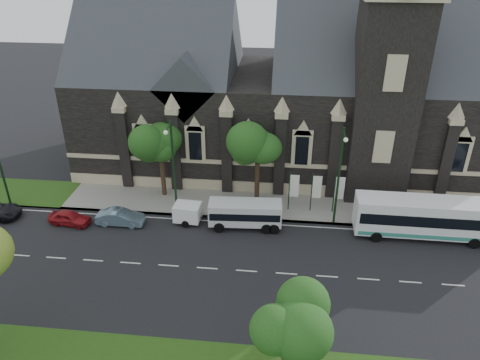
# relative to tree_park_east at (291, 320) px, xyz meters

# --- Properties ---
(ground) EXTENTS (160.00, 160.00, 0.00)m
(ground) POSITION_rel_tree_park_east_xyz_m (-6.18, 9.32, -4.62)
(ground) COLOR black
(ground) RESTS_ON ground
(sidewalk) EXTENTS (80.00, 5.00, 0.15)m
(sidewalk) POSITION_rel_tree_park_east_xyz_m (-6.18, 18.82, -4.54)
(sidewalk) COLOR gray
(sidewalk) RESTS_ON ground
(museum) EXTENTS (40.00, 17.70, 29.90)m
(museum) POSITION_rel_tree_park_east_xyz_m (-1.06, 28.10, 3.55)
(museum) COLOR black
(museum) RESTS_ON ground
(tree_park_east) EXTENTS (3.40, 3.40, 6.28)m
(tree_park_east) POSITION_rel_tree_park_east_xyz_m (0.00, 0.00, 0.00)
(tree_park_east) COLOR black
(tree_park_east) RESTS_ON ground
(tree_walk_right) EXTENTS (4.08, 4.08, 7.80)m
(tree_walk_right) POSITION_rel_tree_park_east_xyz_m (-2.96, 20.04, 1.20)
(tree_walk_right) COLOR black
(tree_walk_right) RESTS_ON ground
(tree_walk_left) EXTENTS (3.91, 3.91, 7.64)m
(tree_walk_left) POSITION_rel_tree_park_east_xyz_m (-11.97, 20.03, 1.12)
(tree_walk_left) COLOR black
(tree_walk_left) RESTS_ON ground
(street_lamp_near) EXTENTS (0.36, 1.88, 9.00)m
(street_lamp_near) POSITION_rel_tree_park_east_xyz_m (3.82, 16.42, 0.49)
(street_lamp_near) COLOR black
(street_lamp_near) RESTS_ON ground
(street_lamp_mid) EXTENTS (0.36, 1.88, 9.00)m
(street_lamp_mid) POSITION_rel_tree_park_east_xyz_m (-10.18, 16.42, 0.49)
(street_lamp_mid) COLOR black
(street_lamp_mid) RESTS_ON ground
(banner_flag_left) EXTENTS (0.90, 0.10, 4.00)m
(banner_flag_left) POSITION_rel_tree_park_east_xyz_m (0.11, 18.32, -2.24)
(banner_flag_left) COLOR black
(banner_flag_left) RESTS_ON ground
(banner_flag_center) EXTENTS (0.90, 0.10, 4.00)m
(banner_flag_center) POSITION_rel_tree_park_east_xyz_m (2.11, 18.32, -2.24)
(banner_flag_center) COLOR black
(banner_flag_center) RESTS_ON ground
(banner_flag_right) EXTENTS (0.90, 0.10, 4.00)m
(banner_flag_right) POSITION_rel_tree_park_east_xyz_m (4.11, 18.32, -2.24)
(banner_flag_right) COLOR black
(banner_flag_right) RESTS_ON ground
(tour_coach) EXTENTS (11.86, 2.83, 3.45)m
(tour_coach) POSITION_rel_tree_park_east_xyz_m (11.27, 15.40, -2.74)
(tour_coach) COLOR white
(tour_coach) RESTS_ON ground
(shuttle_bus) EXTENTS (6.30, 2.55, 2.39)m
(shuttle_bus) POSITION_rel_tree_park_east_xyz_m (-3.83, 15.29, -3.22)
(shuttle_bus) COLOR silver
(shuttle_bus) RESTS_ON ground
(box_trailer) EXTENTS (3.33, 1.96, 1.75)m
(box_trailer) POSITION_rel_tree_park_east_xyz_m (-8.93, 15.47, -3.62)
(box_trailer) COLOR white
(box_trailer) RESTS_ON ground
(sedan) EXTENTS (4.13, 1.47, 1.36)m
(sedan) POSITION_rel_tree_park_east_xyz_m (-14.70, 14.51, -3.94)
(sedan) COLOR slate
(sedan) RESTS_ON ground
(car_far_red) EXTENTS (3.84, 1.92, 1.25)m
(car_far_red) POSITION_rel_tree_park_east_xyz_m (-19.11, 14.05, -3.99)
(car_far_red) COLOR maroon
(car_far_red) RESTS_ON ground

